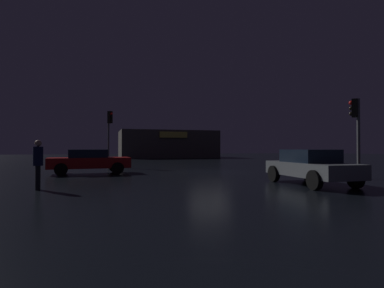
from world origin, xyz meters
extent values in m
plane|color=black|center=(0.00, 0.00, 0.00)|extent=(120.00, 120.00, 0.00)
cube|color=#4C4742|center=(3.36, 29.59, 2.08)|extent=(14.58, 9.19, 4.16)
cube|color=#E5D84C|center=(3.36, 24.84, 3.43)|extent=(4.05, 0.24, 0.87)
cylinder|color=#595B60|center=(5.56, -6.20, 1.97)|extent=(0.16, 0.16, 3.94)
cube|color=black|center=(5.46, -6.08, 3.48)|extent=(0.41, 0.41, 0.91)
sphere|color=red|center=(5.35, -5.96, 3.76)|extent=(0.20, 0.20, 0.20)
sphere|color=black|center=(5.35, -5.96, 3.48)|extent=(0.20, 0.20, 0.20)
sphere|color=black|center=(5.35, -5.96, 3.21)|extent=(0.20, 0.20, 0.20)
cylinder|color=#595B60|center=(-6.05, 6.58, 2.20)|extent=(0.14, 0.14, 4.39)
cube|color=black|center=(-5.94, 6.47, 3.92)|extent=(0.41, 0.41, 0.95)
sphere|color=red|center=(-5.83, 6.35, 4.20)|extent=(0.20, 0.20, 0.20)
sphere|color=black|center=(-5.83, 6.35, 3.92)|extent=(0.20, 0.20, 0.20)
sphere|color=black|center=(-5.83, 6.35, 3.63)|extent=(0.20, 0.20, 0.20)
cube|color=#A51414|center=(-7.23, 0.53, 0.65)|extent=(4.67, 2.06, 0.61)
cube|color=black|center=(-7.32, 0.52, 1.19)|extent=(2.24, 1.70, 0.47)
cylinder|color=black|center=(-5.80, 1.50, 0.35)|extent=(0.71, 0.27, 0.69)
cylinder|color=black|center=(-5.66, -0.21, 0.35)|extent=(0.71, 0.27, 0.69)
cylinder|color=black|center=(-8.79, 1.27, 0.35)|extent=(0.71, 0.27, 0.69)
cylinder|color=black|center=(-8.66, -0.44, 0.35)|extent=(0.71, 0.27, 0.69)
cube|color=slate|center=(1.70, -7.64, 0.64)|extent=(1.89, 4.36, 0.56)
cube|color=black|center=(1.70, -7.56, 1.18)|extent=(1.65, 2.07, 0.53)
cylinder|color=black|center=(2.55, -9.09, 0.36)|extent=(0.24, 0.73, 0.72)
cylinder|color=black|center=(0.78, -9.04, 0.36)|extent=(0.24, 0.73, 0.72)
cylinder|color=black|center=(2.63, -6.24, 0.36)|extent=(0.24, 0.73, 0.72)
cylinder|color=black|center=(0.86, -6.19, 0.36)|extent=(0.24, 0.73, 0.72)
cylinder|color=black|center=(-8.75, -6.28, 0.44)|extent=(0.14, 0.14, 0.87)
cylinder|color=black|center=(-8.74, -6.12, 0.44)|extent=(0.14, 0.14, 0.87)
cylinder|color=#141938|center=(-8.75, -6.20, 1.21)|extent=(0.35, 0.35, 0.69)
sphere|color=tan|center=(-8.75, -6.20, 1.68)|extent=(0.24, 0.24, 0.24)
camera|label=1|loc=(-6.54, -18.39, 1.51)|focal=28.80mm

